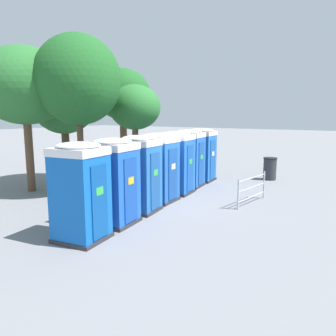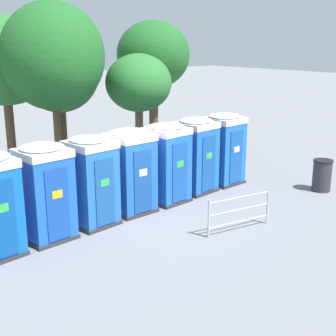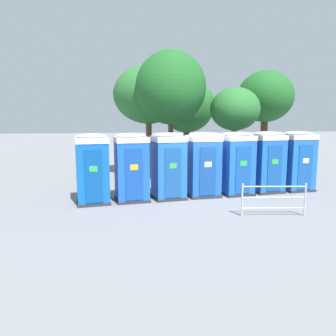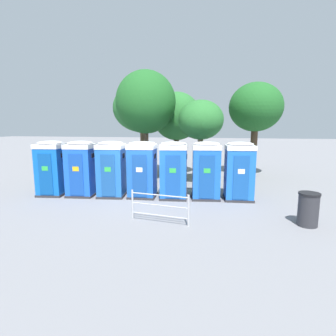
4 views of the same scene
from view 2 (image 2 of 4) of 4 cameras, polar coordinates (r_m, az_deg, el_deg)
ground_plane at (r=14.43m, az=-4.88°, el=-5.10°), size 120.00×120.00×0.00m
portapotty_1 at (r=12.37m, az=-14.75°, el=-2.80°), size 1.33×1.32×2.54m
portapotty_2 at (r=13.07m, az=-9.31°, el=-1.51°), size 1.33×1.35×2.54m
portapotty_3 at (r=13.92m, az=-4.57°, el=-0.31°), size 1.30×1.28×2.54m
portapotty_4 at (r=14.78m, az=-0.13°, el=0.67°), size 1.31×1.31×2.54m
portapotty_5 at (r=15.82m, az=3.39°, el=1.63°), size 1.36×1.34×2.54m
portapotty_6 at (r=16.85m, az=6.80°, el=2.39°), size 1.33×1.30×2.54m
street_tree_0 at (r=18.79m, az=-13.15°, el=11.19°), size 3.07×3.07×5.36m
street_tree_1 at (r=17.26m, az=-3.61°, el=10.18°), size 2.40×2.40×4.57m
street_tree_2 at (r=15.95m, az=-13.86°, el=13.04°), size 3.35×3.35×6.26m
street_tree_3 at (r=21.82m, az=-1.82°, el=13.50°), size 3.32×3.32×5.90m
street_tree_4 at (r=17.63m, az=-19.35°, el=12.20°), size 3.76×3.76×5.89m
trash_can at (r=16.85m, az=18.26°, el=-0.85°), size 0.66×0.66×1.10m
event_barrier at (r=12.84m, az=8.70°, el=-5.16°), size 2.04×0.35×1.05m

